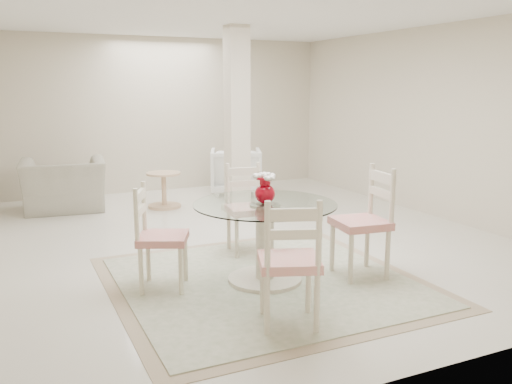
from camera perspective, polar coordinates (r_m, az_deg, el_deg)
name	(u,v)px	position (r m, az deg, el deg)	size (l,w,h in m)	color
ground	(241,237)	(6.79, -1.58, -4.76)	(7.00, 7.00, 0.00)	silver
room_shell	(240,86)	(6.53, -1.67, 11.09)	(6.02, 7.02, 2.71)	beige
column	(237,121)	(7.94, -2.02, 7.44)	(0.30, 0.30, 2.70)	beige
area_rug	(265,281)	(5.28, 0.92, -9.39)	(2.86, 2.86, 0.02)	tan
dining_table	(265,243)	(5.16, 0.93, -5.35)	(1.35, 1.35, 0.78)	beige
red_vase	(265,188)	(5.03, 0.97, 0.40)	(0.22, 0.21, 0.29)	#A90516
dining_chair_east	(368,213)	(5.40, 11.69, -2.22)	(0.53, 0.53, 1.20)	beige
dining_chair_north	(246,201)	(6.08, -1.03, -1.00)	(0.50, 0.50, 1.10)	beige
dining_chair_west	(155,230)	(5.03, -10.58, -3.90)	(0.57, 0.57, 1.08)	#EFE6C5
dining_chair_south	(290,254)	(4.14, 3.65, -6.50)	(0.59, 0.59, 1.15)	beige
recliner_taupe	(64,185)	(8.65, -19.56, 0.69)	(1.19, 1.04, 0.78)	#9E9883
armchair_white	(236,171)	(9.43, -2.13, 2.21)	(0.85, 0.88, 0.80)	white
side_table	(164,191)	(8.50, -9.66, 0.07)	(0.53, 0.53, 0.55)	tan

